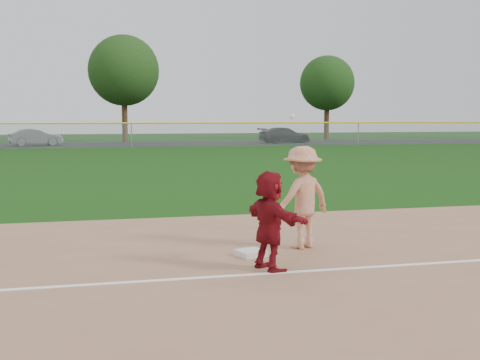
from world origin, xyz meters
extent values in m
plane|color=#123B0B|center=(0.00, 0.00, 0.00)|extent=(160.00, 160.00, 0.00)
cube|color=white|center=(0.00, -0.80, 0.03)|extent=(60.00, 0.10, 0.01)
cube|color=black|center=(0.00, 46.00, 0.01)|extent=(120.00, 10.00, 0.01)
cube|color=silver|center=(-0.04, 0.48, 0.07)|extent=(0.58, 0.58, 0.10)
imported|color=maroon|center=(0.02, -0.55, 0.84)|extent=(0.95, 1.60, 1.65)
imported|color=#5B5F63|center=(-7.94, 45.17, 0.74)|extent=(4.68, 2.68, 1.46)
imported|color=black|center=(14.84, 45.45, 0.75)|extent=(5.30, 2.69, 1.47)
imported|color=#ABABAE|center=(1.09, 0.92, 1.00)|extent=(1.45, 1.14, 1.96)
sphere|color=white|center=(0.68, 0.35, 2.54)|extent=(0.09, 0.09, 0.09)
plane|color=#999EA0|center=(0.00, 40.00, 1.00)|extent=(110.00, 0.00, 110.00)
cylinder|color=yellow|center=(0.00, 40.00, 2.00)|extent=(110.00, 0.12, 0.12)
cylinder|color=gray|center=(0.00, 40.00, 1.00)|extent=(0.08, 0.08, 2.00)
cylinder|color=gray|center=(20.00, 40.00, 1.00)|extent=(0.08, 0.08, 2.00)
cylinder|color=#3C2615|center=(0.00, 51.50, 2.05)|extent=(0.56, 0.56, 4.10)
sphere|color=#193810|center=(0.00, 51.50, 7.08)|extent=(7.00, 7.00, 7.00)
cylinder|color=#392215|center=(22.00, 52.80, 1.82)|extent=(0.56, 0.56, 3.64)
sphere|color=#173811|center=(22.00, 52.80, 6.19)|extent=(6.00, 6.00, 6.00)
camera|label=1|loc=(-2.70, -9.89, 2.54)|focal=45.00mm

